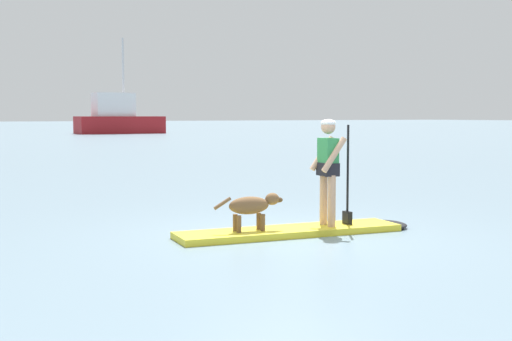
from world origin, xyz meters
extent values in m
plane|color=slate|center=(0.00, 0.00, 0.00)|extent=(400.00, 400.00, 0.00)
cube|color=yellow|center=(0.00, 0.00, 0.05)|extent=(3.56, 1.22, 0.10)
ellipsoid|color=black|center=(1.73, -0.23, 0.05)|extent=(0.65, 0.79, 0.10)
cylinder|color=tan|center=(0.66, 0.04, 0.49)|extent=(0.12, 0.12, 0.79)
cylinder|color=tan|center=(0.63, -0.21, 0.49)|extent=(0.12, 0.12, 0.79)
cube|color=black|center=(0.64, -0.09, 0.97)|extent=(0.27, 0.39, 0.20)
cube|color=#338C4C|center=(0.64, -0.09, 1.17)|extent=(0.24, 0.36, 0.56)
sphere|color=tan|center=(0.64, -0.09, 1.62)|extent=(0.22, 0.22, 0.22)
ellipsoid|color=white|center=(0.64, -0.09, 1.68)|extent=(0.23, 0.23, 0.11)
cylinder|color=tan|center=(0.67, 0.10, 1.20)|extent=(0.43, 0.14, 0.54)
cylinder|color=tan|center=(0.62, -0.27, 1.20)|extent=(0.43, 0.14, 0.54)
cylinder|color=black|center=(0.99, -0.13, 0.87)|extent=(0.04, 0.04, 1.55)
cube|color=black|center=(0.99, -0.13, 0.20)|extent=(0.10, 0.19, 0.20)
ellipsoid|color=brown|center=(-0.65, 0.09, 0.48)|extent=(0.65, 0.30, 0.26)
ellipsoid|color=brown|center=(-0.28, 0.04, 0.56)|extent=(0.24, 0.19, 0.18)
ellipsoid|color=#503923|center=(-0.17, 0.02, 0.54)|extent=(0.13, 0.10, 0.08)
cylinder|color=brown|center=(-1.06, 0.14, 0.53)|extent=(0.27, 0.09, 0.18)
cylinder|color=brown|center=(-0.45, 0.14, 0.22)|extent=(0.07, 0.07, 0.25)
cylinder|color=brown|center=(-0.47, -0.01, 0.22)|extent=(0.07, 0.07, 0.25)
cylinder|color=brown|center=(-0.83, 0.19, 0.22)|extent=(0.07, 0.07, 0.25)
cylinder|color=brown|center=(-0.85, 0.04, 0.22)|extent=(0.07, 0.07, 0.25)
cube|color=maroon|center=(16.76, 56.63, 0.85)|extent=(8.51, 3.66, 1.69)
cube|color=silver|center=(16.13, 56.63, 2.84)|extent=(3.87, 2.65, 2.30)
cylinder|color=silver|center=(17.18, 56.63, 5.54)|extent=(0.20, 0.20, 7.70)
cylinder|color=silver|center=(16.13, 56.63, 2.89)|extent=(2.94, 0.24, 0.14)
camera|label=1|loc=(-5.54, -8.52, 1.79)|focal=47.85mm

